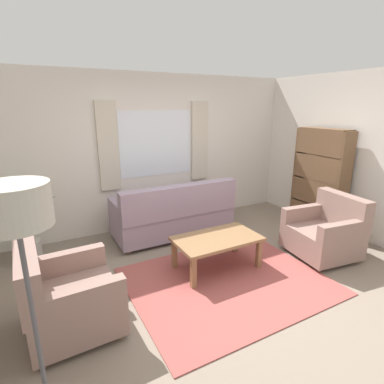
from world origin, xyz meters
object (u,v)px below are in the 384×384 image
(bookshelf, at_px, (319,178))
(standing_lamp, at_px, (18,227))
(armchair_left, at_px, (66,298))
(potted_plant, at_px, (22,224))
(coffee_table, at_px, (217,241))
(couch, at_px, (174,215))
(armchair_right, at_px, (325,232))

(bookshelf, bearing_deg, standing_lamp, 109.69)
(armchair_left, bearing_deg, standing_lamp, 164.23)
(armchair_left, distance_m, potted_plant, 1.71)
(armchair_left, height_order, coffee_table, armchair_left)
(potted_plant, bearing_deg, armchair_left, -78.77)
(bookshelf, distance_m, standing_lamp, 4.68)
(potted_plant, relative_size, standing_lamp, 0.68)
(couch, relative_size, armchair_left, 2.16)
(couch, height_order, armchair_left, couch)
(coffee_table, xyz_separation_m, potted_plant, (-2.20, 1.37, 0.17))
(potted_plant, height_order, standing_lamp, standing_lamp)
(coffee_table, bearing_deg, armchair_left, -170.96)
(bookshelf, bearing_deg, couch, 70.49)
(potted_plant, bearing_deg, bookshelf, -12.66)
(armchair_right, bearing_deg, armchair_left, -84.79)
(armchair_right, distance_m, standing_lamp, 3.89)
(couch, distance_m, armchair_left, 2.35)
(coffee_table, bearing_deg, standing_lamp, -150.08)
(armchair_right, bearing_deg, standing_lamp, -70.62)
(armchair_left, xyz_separation_m, standing_lamp, (-0.22, -0.91, 1.09))
(potted_plant, xyz_separation_m, bookshelf, (4.49, -1.01, 0.34))
(armchair_right, distance_m, bookshelf, 1.20)
(armchair_left, xyz_separation_m, armchair_right, (3.42, -0.12, 0.00))
(standing_lamp, bearing_deg, armchair_left, 76.20)
(armchair_left, distance_m, standing_lamp, 1.43)
(couch, height_order, bookshelf, bookshelf)
(standing_lamp, bearing_deg, coffee_table, 29.92)
(coffee_table, height_order, bookshelf, bookshelf)
(coffee_table, distance_m, standing_lamp, 2.63)
(armchair_right, xyz_separation_m, potted_plant, (-3.76, 1.79, 0.20))
(couch, bearing_deg, potted_plant, -4.76)
(armchair_right, bearing_deg, coffee_table, -97.80)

